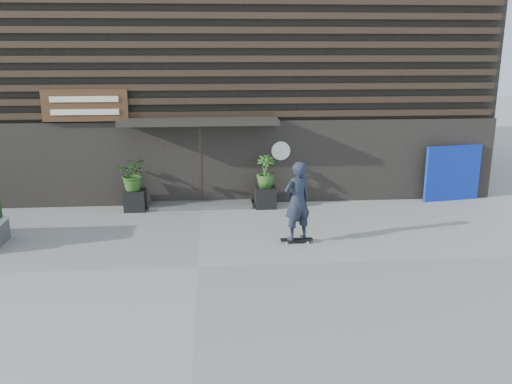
{
  "coord_description": "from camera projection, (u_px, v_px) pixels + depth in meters",
  "views": [
    {
      "loc": [
        0.37,
        -11.02,
        4.6
      ],
      "look_at": [
        1.43,
        2.04,
        1.1
      ],
      "focal_mm": 38.21,
      "sensor_mm": 36.0,
      "label": 1
    }
  ],
  "objects": [
    {
      "name": "planter_pot_left",
      "position": [
        135.0,
        200.0,
        15.78
      ],
      "size": [
        0.6,
        0.6,
        0.6
      ],
      "primitive_type": "cube",
      "color": "black",
      "rests_on": "ground"
    },
    {
      "name": "blue_tarp",
      "position": [
        453.0,
        173.0,
        16.67
      ],
      "size": [
        1.82,
        0.41,
        1.71
      ],
      "primitive_type": "cube",
      "rotation": [
        0.0,
        0.0,
        0.16
      ],
      "color": "#0C25A0",
      "rests_on": "ground"
    },
    {
      "name": "planter_pot_right",
      "position": [
        265.0,
        197.0,
        16.07
      ],
      "size": [
        0.6,
        0.6,
        0.6
      ],
      "primitive_type": "cube",
      "color": "black",
      "rests_on": "ground"
    },
    {
      "name": "entrance_step",
      "position": [
        201.0,
        205.0,
        16.18
      ],
      "size": [
        3.0,
        0.8,
        0.12
      ],
      "primitive_type": "cube",
      "color": "#4A4A48",
      "rests_on": "ground"
    },
    {
      "name": "ground",
      "position": [
        198.0,
        267.0,
        11.77
      ],
      "size": [
        80.0,
        80.0,
        0.0
      ],
      "primitive_type": "plane",
      "color": "gray",
      "rests_on": "ground"
    },
    {
      "name": "bamboo_right",
      "position": [
        266.0,
        172.0,
        15.87
      ],
      "size": [
        0.54,
        0.54,
        0.96
      ],
      "primitive_type": "imported",
      "color": "#2D591E",
      "rests_on": "planter_pot_right"
    },
    {
      "name": "building",
      "position": [
        201.0,
        64.0,
        20.33
      ],
      "size": [
        18.0,
        11.0,
        8.0
      ],
      "color": "black",
      "rests_on": "ground"
    },
    {
      "name": "bamboo_left",
      "position": [
        134.0,
        174.0,
        15.58
      ],
      "size": [
        0.86,
        0.75,
        0.96
      ],
      "primitive_type": "imported",
      "color": "#2D591E",
      "rests_on": "planter_pot_left"
    },
    {
      "name": "skateboarder",
      "position": [
        297.0,
        201.0,
        12.94
      ],
      "size": [
        0.82,
        0.7,
        2.01
      ],
      "color": "black",
      "rests_on": "ground"
    }
  ]
}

